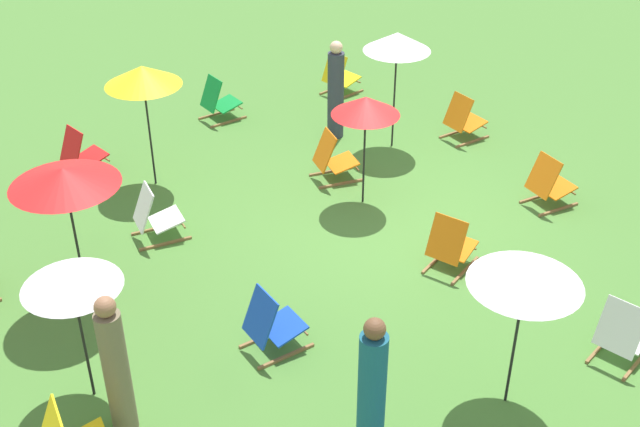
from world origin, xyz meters
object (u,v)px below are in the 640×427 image
at_px(deckchair_2, 623,334).
at_px(deckchair_6, 451,246).
at_px(umbrella_4, 527,271).
at_px(deckchair_13, 333,159).
at_px(deckchair_0, 340,76).
at_px(person_2, 371,399).
at_px(deckchair_8, 219,101).
at_px(deckchair_9, 464,120).
at_px(umbrella_0, 64,177).
at_px(deckchair_14, 549,184).
at_px(umbrella_2, 143,76).
at_px(deckchair_5, 155,216).
at_px(umbrella_3, 397,42).
at_px(umbrella_5, 366,106).
at_px(deckchair_1, 272,325).
at_px(umbrella_1, 70,274).
at_px(person_0, 116,368).
at_px(person_1, 336,92).

distance_m(deckchair_2, deckchair_6, 2.48).
bearing_deg(umbrella_4, deckchair_13, -17.07).
bearing_deg(deckchair_0, person_2, 137.91).
bearing_deg(deckchair_8, deckchair_13, -173.58).
bearing_deg(deckchair_9, umbrella_0, 97.21).
relative_size(deckchair_14, umbrella_2, 0.42).
relative_size(deckchair_5, deckchair_8, 1.01).
xyz_separation_m(deckchair_13, umbrella_3, (0.31, -1.55, 1.50)).
bearing_deg(umbrella_4, deckchair_9, -41.67).
bearing_deg(deckchair_5, deckchair_14, -106.36).
relative_size(umbrella_0, umbrella_5, 1.12).
distance_m(umbrella_4, umbrella_5, 4.43).
xyz_separation_m(deckchair_8, umbrella_2, (-1.41, 2.06, 1.46)).
relative_size(deckchair_5, person_2, 0.46).
xyz_separation_m(deckchair_0, umbrella_2, (-1.00, 4.55, 1.46)).
distance_m(deckchair_8, deckchair_9, 4.42).
height_order(deckchair_2, deckchair_13, same).
height_order(deckchair_2, umbrella_2, umbrella_2).
bearing_deg(deckchair_1, deckchair_14, -84.42).
bearing_deg(umbrella_3, umbrella_1, 110.66).
distance_m(umbrella_3, person_2, 7.09).
distance_m(deckchair_1, umbrella_0, 2.94).
bearing_deg(umbrella_5, umbrella_4, 160.65).
height_order(deckchair_0, deckchair_9, same).
height_order(deckchair_1, deckchair_13, same).
distance_m(deckchair_14, umbrella_5, 3.05).
bearing_deg(deckchair_1, umbrella_1, 77.21).
distance_m(deckchair_1, person_0, 1.97).
height_order(deckchair_0, deckchair_6, same).
bearing_deg(person_2, deckchair_5, -109.81).
relative_size(umbrella_2, person_2, 1.07).
bearing_deg(deckchair_2, deckchair_8, -9.00).
distance_m(deckchair_14, person_0, 7.11).
bearing_deg(deckchair_2, umbrella_5, -9.96).
bearing_deg(deckchair_6, umbrella_1, 64.71).
distance_m(deckchair_2, umbrella_2, 7.48).
xyz_separation_m(umbrella_4, person_0, (2.16, 3.47, -0.91)).
xyz_separation_m(deckchair_6, umbrella_3, (3.19, -1.82, 1.50)).
bearing_deg(umbrella_2, deckchair_14, -133.69).
bearing_deg(umbrella_4, person_2, 82.37).
xyz_separation_m(deckchair_2, umbrella_4, (0.34, 1.54, 1.37)).
height_order(deckchair_1, person_0, person_0).
bearing_deg(umbrella_1, deckchair_6, -98.24).
xyz_separation_m(deckchair_8, person_1, (-1.82, -1.28, 0.47)).
height_order(deckchair_14, umbrella_5, umbrella_5).
bearing_deg(deckchair_5, umbrella_2, -14.49).
height_order(deckchair_2, umbrella_0, umbrella_0).
distance_m(umbrella_5, person_1, 2.43).
bearing_deg(umbrella_1, deckchair_9, -75.97).
bearing_deg(umbrella_3, umbrella_0, 98.91).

